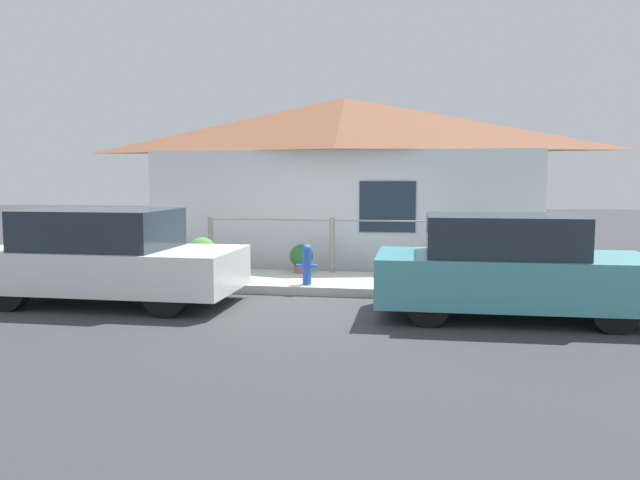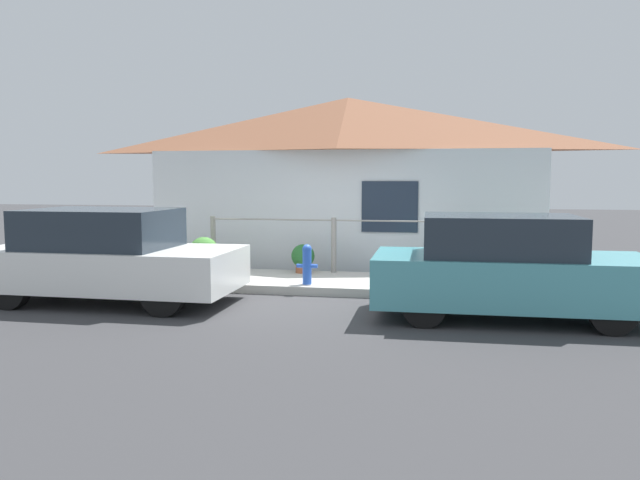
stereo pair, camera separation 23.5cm
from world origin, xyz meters
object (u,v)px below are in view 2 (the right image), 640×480
object	(u,v)px
car_right	(507,268)
potted_plant_corner	(498,261)
potted_plant_by_fence	(204,253)
fire_hydrant	(307,263)
potted_plant_near_hydrant	(303,257)
car_left	(108,256)

from	to	relation	value
car_right	potted_plant_corner	size ratio (longest dim) A/B	6.31
potted_plant_by_fence	potted_plant_corner	xyz separation A→B (m)	(5.34, 0.31, -0.06)
fire_hydrant	potted_plant_near_hydrant	xyz separation A→B (m)	(-0.34, 1.24, -0.06)
potted_plant_near_hydrant	fire_hydrant	bearing A→B (deg)	-74.59
car_left	potted_plant_corner	size ratio (longest dim) A/B	6.71
fire_hydrant	potted_plant_near_hydrant	size ratio (longest dim) A/B	1.25
car_right	potted_plant_by_fence	xyz separation A→B (m)	(-5.24, 2.15, -0.17)
car_right	potted_plant_corner	distance (m)	2.47
car_right	potted_plant_by_fence	world-z (taller)	car_right
car_left	car_right	distance (m)	5.97
potted_plant_near_hydrant	potted_plant_corner	distance (m)	3.54
car_left	potted_plant_by_fence	bearing A→B (deg)	71.73
potted_plant_near_hydrant	potted_plant_by_fence	world-z (taller)	potted_plant_by_fence
car_right	potted_plant_near_hydrant	distance (m)	4.32
potted_plant_by_fence	potted_plant_corner	distance (m)	5.35
car_right	potted_plant_by_fence	distance (m)	5.67
car_right	fire_hydrant	distance (m)	3.39
fire_hydrant	potted_plant_corner	world-z (taller)	fire_hydrant
car_left	car_right	world-z (taller)	car_left
potted_plant_by_fence	fire_hydrant	bearing A→B (deg)	-20.34
car_right	potted_plant_by_fence	size ratio (longest dim) A/B	5.41
fire_hydrant	potted_plant_by_fence	world-z (taller)	potted_plant_by_fence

